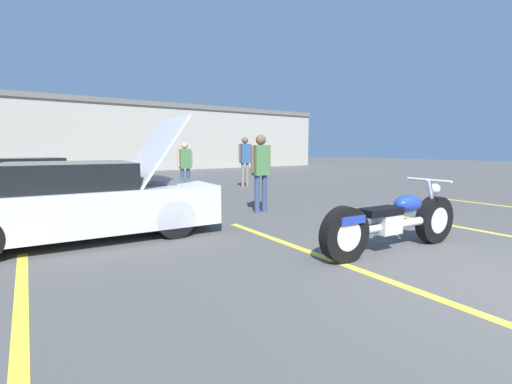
{
  "coord_description": "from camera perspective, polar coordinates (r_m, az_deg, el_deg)",
  "views": [
    {
      "loc": [
        -4.14,
        -1.33,
        1.44
      ],
      "look_at": [
        -1.34,
        2.85,
        0.8
      ],
      "focal_mm": 24.0,
      "sensor_mm": 36.0,
      "label": 1
    }
  ],
  "objects": [
    {
      "name": "parking_stripe_foreground",
      "position": [
        3.28,
        -34.67,
        -20.12
      ],
      "size": [
        0.12,
        5.25,
        0.01
      ],
      "primitive_type": "cube",
      "color": "yellow",
      "rests_on": "ground"
    },
    {
      "name": "far_building",
      "position": [
        24.41,
        -24.31,
        8.76
      ],
      "size": [
        32.0,
        4.2,
        4.4
      ],
      "color": "#B2AD9E",
      "rests_on": "ground"
    },
    {
      "name": "parking_stripe_middle",
      "position": [
        4.58,
        13.23,
        -11.22
      ],
      "size": [
        0.12,
        5.25,
        0.01
      ],
      "primitive_type": "cube",
      "color": "yellow",
      "rests_on": "ground"
    },
    {
      "name": "spectator_near_motorcycle",
      "position": [
        7.65,
        0.79,
        4.27
      ],
      "size": [
        0.52,
        0.23,
        1.74
      ],
      "color": "#38476B",
      "rests_on": "ground"
    },
    {
      "name": "motorcycle",
      "position": [
        5.16,
        21.93,
        -4.66
      ],
      "size": [
        2.58,
        0.7,
        1.0
      ],
      "rotation": [
        0.0,
        0.0,
        -0.07
      ],
      "color": "black",
      "rests_on": "ground"
    },
    {
      "name": "parking_stripe_back",
      "position": [
        7.32,
        31.47,
        -5.13
      ],
      "size": [
        0.12,
        5.25,
        0.01
      ],
      "primitive_type": "cube",
      "color": "yellow",
      "rests_on": "ground"
    },
    {
      "name": "parked_car_right_row",
      "position": [
        14.23,
        -32.6,
        2.56
      ],
      "size": [
        4.26,
        2.12,
        1.12
      ],
      "rotation": [
        0.0,
        0.0,
        0.09
      ],
      "color": "orange",
      "rests_on": "ground"
    },
    {
      "name": "spectator_midground",
      "position": [
        12.73,
        -1.85,
        5.83
      ],
      "size": [
        0.52,
        0.24,
        1.85
      ],
      "color": "gray",
      "rests_on": "ground"
    },
    {
      "name": "spectator_by_show_car",
      "position": [
        11.37,
        -11.75,
        4.73
      ],
      "size": [
        0.52,
        0.21,
        1.63
      ],
      "color": "#38476B",
      "rests_on": "ground"
    },
    {
      "name": "show_car_hood_open",
      "position": [
        6.27,
        -26.78,
        -1.2
      ],
      "size": [
        4.18,
        2.17,
        2.0
      ],
      "rotation": [
        0.0,
        0.0,
        -0.06
      ],
      "color": "silver",
      "rests_on": "ground"
    }
  ]
}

